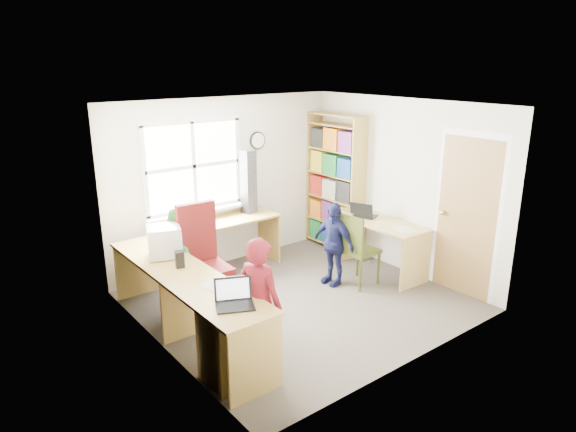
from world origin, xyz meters
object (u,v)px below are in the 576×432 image
object	(u,v)px
cd_tower	(249,182)
potted_plant	(199,214)
swivel_chair	(204,267)
wooden_chair	(356,247)
bookshelf	(335,186)
person_green	(182,257)
l_desk	(220,306)
laptop_right	(363,214)
person_red	(260,304)
right_desk	(382,236)
person_navy	(333,244)
crt_monitor	(164,241)
laptop_left	(234,299)

from	to	relation	value
cd_tower	potted_plant	distance (m)	0.92
swivel_chair	wooden_chair	distance (m)	2.01
bookshelf	person_green	size ratio (longest dim) A/B	1.72
l_desk	potted_plant	world-z (taller)	potted_plant
l_desk	laptop_right	xyz separation A→B (m)	(2.74, 0.64, 0.33)
person_red	person_green	world-z (taller)	person_red
laptop_right	potted_plant	world-z (taller)	potted_plant
potted_plant	person_green	world-z (taller)	person_green
person_red	cd_tower	bearing A→B (deg)	-50.08
l_desk	laptop_right	distance (m)	2.83
right_desk	person_navy	xyz separation A→B (m)	(-0.80, 0.14, 0.03)
laptop_right	person_red	distance (m)	2.87
potted_plant	swivel_chair	bearing A→B (deg)	-116.55
right_desk	swivel_chair	xyz separation A→B (m)	(-2.52, 0.50, 0.02)
person_green	l_desk	bearing A→B (deg)	-163.61
person_red	crt_monitor	bearing A→B (deg)	-7.98
bookshelf	person_navy	bearing A→B (deg)	-133.24
right_desk	swivel_chair	size ratio (longest dim) A/B	1.00
right_desk	laptop_right	size ratio (longest dim) A/B	3.15
swivel_chair	laptop_left	xyz separation A→B (m)	(-0.43, -1.37, 0.25)
potted_plant	laptop_left	bearing A→B (deg)	-111.17
l_desk	potted_plant	xyz separation A→B (m)	(0.71, 1.70, 0.45)
laptop_right	person_red	xyz separation A→B (m)	(-2.61, -1.18, -0.12)
cd_tower	potted_plant	bearing A→B (deg)	177.25
l_desk	swivel_chair	bearing A→B (deg)	71.75
wooden_chair	potted_plant	distance (m)	2.13
crt_monitor	person_green	bearing A→B (deg)	52.92
right_desk	laptop_right	distance (m)	0.42
swivel_chair	potted_plant	bearing A→B (deg)	66.39
crt_monitor	person_red	size ratio (longest dim) A/B	0.34
l_desk	swivel_chair	xyz separation A→B (m)	(0.27, 0.81, 0.10)
potted_plant	bookshelf	bearing A→B (deg)	-5.84
laptop_right	potted_plant	xyz separation A→B (m)	(-2.02, 1.06, 0.12)
swivel_chair	person_green	xyz separation A→B (m)	(-0.12, 0.31, 0.05)
right_desk	bookshelf	world-z (taller)	bookshelf
bookshelf	person_green	xyz separation A→B (m)	(-2.81, -0.35, -0.39)
potted_plant	person_navy	bearing A→B (deg)	-44.25
l_desk	cd_tower	world-z (taller)	cd_tower
wooden_chair	laptop_right	xyz separation A→B (m)	(0.55, 0.42, 0.26)
swivel_chair	l_desk	bearing A→B (deg)	-105.31
laptop_left	bookshelf	bearing A→B (deg)	57.88
crt_monitor	potted_plant	distance (m)	1.15
crt_monitor	bookshelf	bearing A→B (deg)	29.57
cd_tower	person_red	distance (m)	2.80
bookshelf	cd_tower	size ratio (longest dim) A/B	2.31
cd_tower	person_green	world-z (taller)	cd_tower
crt_monitor	person_green	size ratio (longest dim) A/B	0.37
person_red	swivel_chair	bearing A→B (deg)	-24.35
bookshelf	cd_tower	world-z (taller)	bookshelf
potted_plant	person_green	size ratio (longest dim) A/B	0.26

